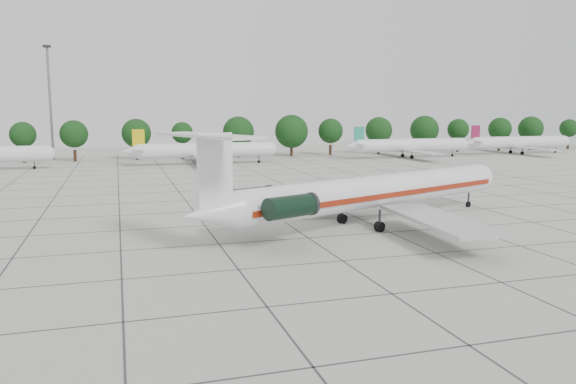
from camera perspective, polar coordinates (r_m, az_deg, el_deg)
The scene contains 9 objects.
ground at distance 50.05m, azimuth 2.06°, elevation -4.68°, with size 260.00×260.00×0.00m, color #AFAFA8.
apron_joints at distance 64.13m, azimuth -2.30°, elevation -1.77°, with size 170.00×170.00×0.02m, color #383838.
main_airliner at distance 54.71m, azimuth 7.83°, elevation -0.04°, with size 39.30×29.68×9.55m.
ground_crew at distance 53.68m, azimuth 15.94°, elevation -3.04°, with size 0.72×0.47×1.97m, color #E6B40D.
bg_airliner_c at distance 117.24m, azimuth -8.41°, elevation 4.19°, with size 28.24×27.20×7.40m.
bg_airliner_d at distance 135.55m, azimuth 12.34°, elevation 4.65°, with size 28.24×27.20×7.40m.
bg_airliner_e at distance 155.84m, azimuth 22.46°, elevation 4.67°, with size 28.24×27.20×7.40m.
tree_line at distance 131.27m, azimuth -15.14°, elevation 5.78°, with size 249.86×8.44×10.22m.
floodlight_mast at distance 138.84m, azimuth -23.04°, elevation 8.96°, with size 1.60×1.60×25.45m.
Camera 1 is at (-15.90, -46.09, 11.32)m, focal length 35.00 mm.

